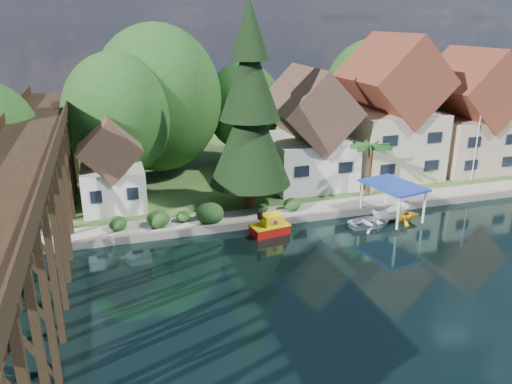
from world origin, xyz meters
TOP-DOWN VIEW (x-y plane):
  - ground at (0.00, 0.00)m, footprint 140.00×140.00m
  - bank at (0.00, 34.00)m, footprint 140.00×52.00m
  - seawall at (4.00, 8.00)m, footprint 60.00×0.40m
  - promenade at (6.00, 9.30)m, footprint 50.00×2.60m
  - trestle_bridge at (-16.00, 5.17)m, footprint 4.12×44.18m
  - house_left at (7.00, 16.00)m, footprint 7.64×8.64m
  - house_center at (16.00, 16.50)m, footprint 8.65×9.18m
  - house_right at (25.00, 16.00)m, footprint 8.15×8.64m
  - shed at (-11.00, 14.50)m, footprint 5.09×5.40m
  - bg_trees at (1.00, 21.25)m, footprint 49.90×13.30m
  - shrubs at (-4.60, 9.26)m, footprint 15.76×2.47m
  - conifer at (0.03, 11.45)m, footprint 6.77×6.77m
  - palm_tree at (10.87, 10.82)m, footprint 3.62×3.62m
  - flagpole at (23.12, 11.92)m, footprint 1.12×0.16m
  - tugboat at (0.13, 6.45)m, footprint 3.13×2.06m
  - boat_white_a at (8.38, 5.60)m, footprint 4.19×3.19m
  - boat_canopy at (10.40, 6.10)m, footprint 4.24×5.42m
  - boat_yellow at (11.26, 5.80)m, footprint 3.27×3.03m

SIDE VIEW (x-z plane):
  - ground at x=0.00m, z-range 0.00..0.00m
  - bank at x=0.00m, z-range 0.00..0.50m
  - seawall at x=4.00m, z-range 0.00..0.62m
  - boat_white_a at x=8.38m, z-range 0.00..0.81m
  - promenade at x=6.00m, z-range 0.50..0.56m
  - tugboat at x=0.13m, z-range -0.42..1.68m
  - boat_yellow at x=11.26m, z-range 0.00..1.42m
  - shrubs at x=-4.60m, z-range 0.38..2.08m
  - boat_canopy at x=10.40m, z-range -0.22..2.90m
  - shed at x=-11.00m, z-range -0.10..7.75m
  - flagpole at x=23.12m, z-range 1.31..8.47m
  - palm_tree at x=10.87m, z-range 2.38..7.40m
  - house_left at x=7.00m, z-range -0.37..10.65m
  - trestle_bridge at x=-16.00m, z-range 0.70..10.00m
  - house_right at x=25.00m, z-range -0.45..12.00m
  - house_center at x=16.00m, z-range -0.53..13.36m
  - bg_trees at x=1.00m, z-range 2.00..12.57m
  - conifer at x=0.03m, z-range 0.19..16.86m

